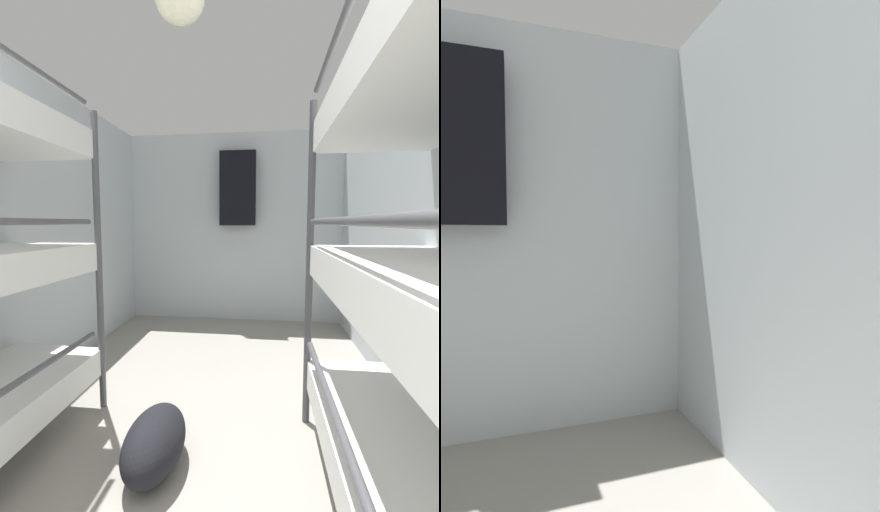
{
  "view_description": "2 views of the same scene",
  "coord_description": "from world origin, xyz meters",
  "views": [
    {
      "loc": [
        0.42,
        0.17,
        1.26
      ],
      "look_at": [
        -0.05,
        3.59,
        0.92
      ],
      "focal_mm": 24.0,
      "sensor_mm": 36.0,
      "label": 1
    },
    {
      "loc": [
        0.32,
        2.1,
        1.16
      ],
      "look_at": [
        0.8,
        3.42,
        1.09
      ],
      "focal_mm": 28.0,
      "sensor_mm": 36.0,
      "label": 2
    }
  ],
  "objects": [
    {
      "name": "wall_back",
      "position": [
        0.0,
        4.56,
        1.19
      ],
      "size": [
        2.8,
        0.06,
        2.37
      ],
      "color": "silver",
      "rests_on": "ground_plane"
    },
    {
      "name": "hanging_coat",
      "position": [
        0.06,
        4.41,
        1.67
      ],
      "size": [
        0.44,
        0.12,
        0.9
      ],
      "color": "black"
    }
  ]
}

